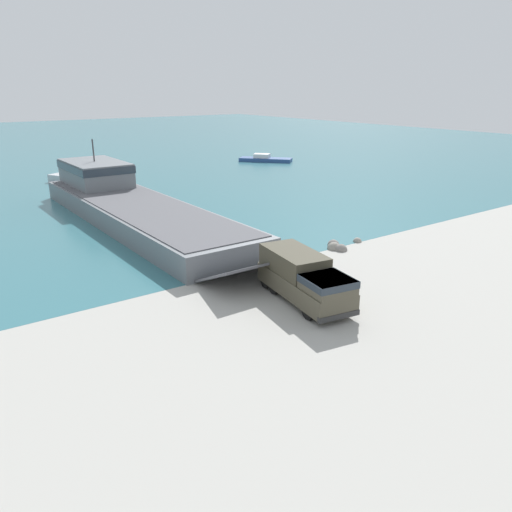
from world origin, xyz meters
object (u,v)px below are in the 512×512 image
military_truck (304,278)px  moored_boat_c (77,173)px  landing_craft (127,201)px  cargo_crate (342,297)px  moored_boat_b (265,159)px  soldier_on_ramp (330,275)px

military_truck → moored_boat_c: military_truck is taller
landing_craft → military_truck: size_ratio=4.83×
military_truck → cargo_crate: military_truck is taller
landing_craft → moored_boat_c: bearing=83.8°
moored_boat_b → moored_boat_c: size_ratio=1.05×
soldier_on_ramp → moored_boat_b: 58.15m
moored_boat_b → cargo_crate: 59.91m
cargo_crate → moored_boat_c: bearing=89.7°
landing_craft → cargo_crate: bearing=-84.8°
landing_craft → cargo_crate: 27.34m
military_truck → landing_craft: bearing=-168.9°
landing_craft → soldier_on_ramp: 25.70m
landing_craft → moored_boat_b: landing_craft is taller
military_truck → soldier_on_ramp: 2.38m
soldier_on_ramp → moored_boat_b: bearing=109.0°
soldier_on_ramp → cargo_crate: size_ratio=2.13×
landing_craft → military_truck: landing_craft is taller
soldier_on_ramp → moored_boat_c: moored_boat_c is taller
cargo_crate → soldier_on_ramp: bearing=70.0°
soldier_on_ramp → moored_boat_c: (-0.32, 50.64, -0.31)m
moored_boat_c → cargo_crate: bearing=154.3°
moored_boat_b → landing_craft: bearing=-6.7°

